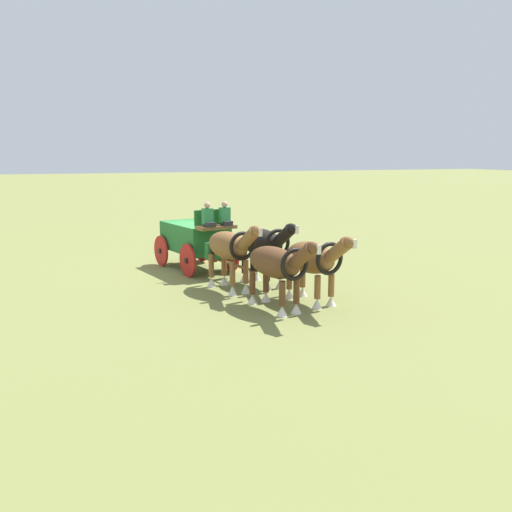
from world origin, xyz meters
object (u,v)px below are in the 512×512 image
(draft_horse_rear_near, at_px, (264,245))
(draft_horse_lead_off, at_px, (277,265))
(draft_horse_lead_near, at_px, (313,260))
(show_wagon, at_px, (196,238))
(draft_horse_rear_off, at_px, (230,248))

(draft_horse_rear_near, relative_size, draft_horse_lead_off, 0.96)
(draft_horse_lead_off, bearing_deg, draft_horse_lead_near, 102.50)
(show_wagon, relative_size, draft_horse_rear_near, 1.95)
(draft_horse_rear_off, relative_size, draft_horse_lead_off, 0.95)
(show_wagon, bearing_deg, draft_horse_rear_near, 22.14)
(show_wagon, distance_m, draft_horse_lead_near, 6.30)
(draft_horse_rear_near, bearing_deg, show_wagon, -157.86)
(show_wagon, xyz_separation_m, draft_horse_rear_near, (3.45, 1.40, 0.19))
(draft_horse_lead_off, bearing_deg, draft_horse_rear_near, 165.61)
(show_wagon, height_order, draft_horse_rear_near, show_wagon)
(show_wagon, height_order, draft_horse_lead_off, show_wagon)
(draft_horse_rear_near, xyz_separation_m, draft_horse_rear_off, (0.28, -1.27, 0.01))
(draft_horse_lead_near, relative_size, draft_horse_lead_off, 0.93)
(draft_horse_rear_off, bearing_deg, draft_horse_rear_near, 102.34)
(draft_horse_rear_near, relative_size, draft_horse_rear_off, 1.02)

